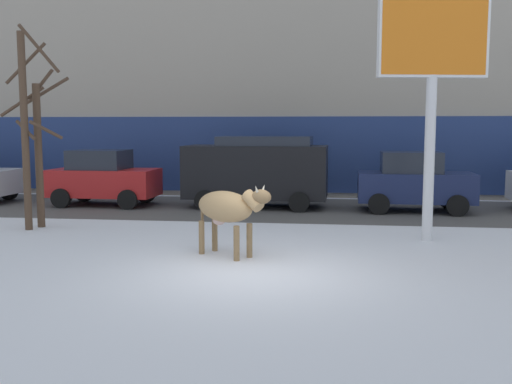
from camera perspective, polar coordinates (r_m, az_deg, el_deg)
The scene contains 10 objects.
ground_plane at distance 10.67m, azimuth -0.28°, elevation -7.95°, with size 120.00×120.00×0.00m, color white.
road_strip at distance 18.81m, azimuth 3.07°, elevation -1.66°, with size 60.00×5.60×0.01m, color #514F4C.
building_facade at distance 25.06m, azimuth 4.25°, elevation 15.22°, with size 44.00×6.10×13.00m.
cow_tan at distance 11.89m, azimuth -2.79°, elevation -1.59°, with size 1.81×1.38×1.54m.
billboard at distance 14.08m, azimuth 16.86°, elevation 12.95°, with size 2.51×0.70×5.56m.
car_red_hatchback at distance 20.24m, azimuth -14.64°, elevation 1.35°, with size 3.55×2.00×1.86m.
car_black_van at distance 19.10m, azimuth 0.09°, elevation 2.21°, with size 4.65×2.22×2.32m.
car_navy_hatchback at distance 18.83m, azimuth 15.15°, elevation 0.96°, with size 3.55×2.00×1.86m.
bare_tree_left_lot at distance 15.98m, azimuth -21.54°, elevation 6.28°, with size 1.59×1.59×5.04m.
bare_tree_right_lot at distance 16.31m, azimuth -20.38°, elevation 4.15°, with size 1.35×1.36×4.15m.
Camera 1 is at (1.37, -10.25, 2.65)m, focal length 41.05 mm.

